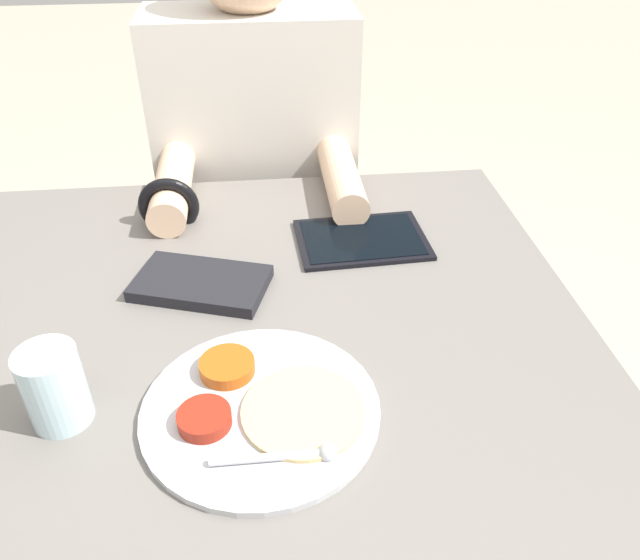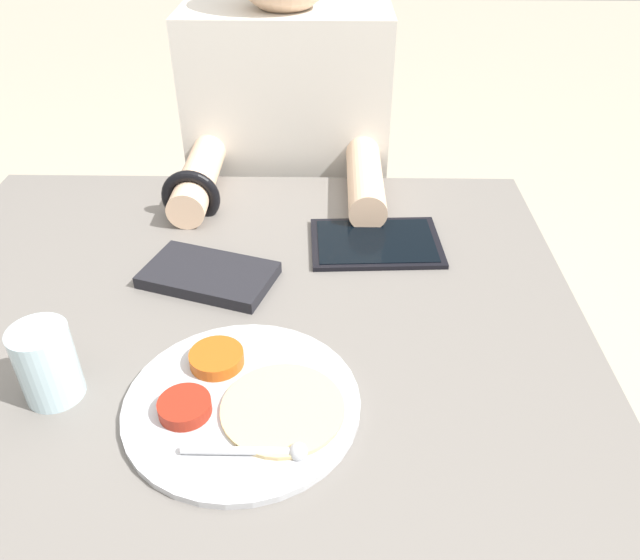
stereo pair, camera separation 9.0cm
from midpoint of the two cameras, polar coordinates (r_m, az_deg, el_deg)
name	(u,v)px [view 2 (the right image)]	position (r m, az deg, el deg)	size (l,w,h in m)	color
dining_table	(246,488)	(1.20, -4.59, -18.57)	(1.06, 0.98, 0.77)	slate
thali_tray	(242,401)	(0.80, -3.91, -11.15)	(0.30, 0.30, 0.03)	#B7BABF
red_notebook	(209,276)	(1.01, -7.62, 0.29)	(0.23, 0.18, 0.02)	silver
tablet_device	(376,243)	(1.10, 7.48, 3.33)	(0.23, 0.17, 0.01)	black
person_diner	(291,214)	(1.53, -1.00, 5.96)	(0.44, 0.48, 1.27)	black
drinking_glass	(47,364)	(0.83, -20.90, -7.28)	(0.07, 0.07, 0.10)	silver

